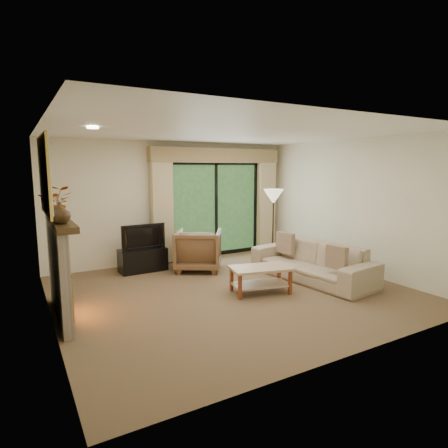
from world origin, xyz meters
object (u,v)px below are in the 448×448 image
media_console (143,260)px  sofa (312,261)px  armchair (198,250)px  coffee_table (260,280)px

media_console → sofa: 3.28m
media_console → armchair: 1.12m
media_console → coffee_table: 2.58m
sofa → coffee_table: 1.27m
coffee_table → media_console: bearing=133.0°
armchair → sofa: 2.23m
sofa → media_console: bearing=-136.5°
armchair → coffee_table: armchair is taller
media_console → sofa: (2.53, -2.08, 0.11)m
media_console → sofa: bearing=-41.4°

